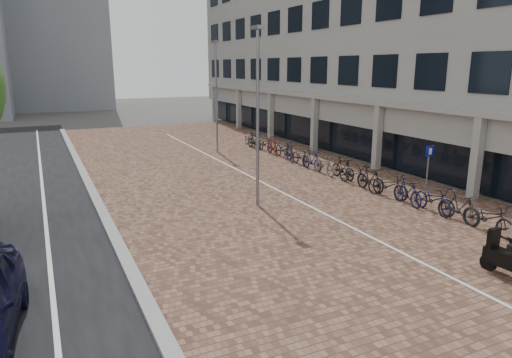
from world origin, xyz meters
name	(u,v)px	position (x,y,z in m)	size (l,w,h in m)	color
ground	(358,280)	(0.00, 0.00, 0.00)	(140.00, 140.00, 0.00)	#474442
plaza_brick	(241,174)	(2.00, 12.00, 0.01)	(14.50, 42.00, 0.04)	brown
curb	(91,189)	(-5.10, 12.00, 0.07)	(0.35, 42.00, 0.14)	gray
lane_line	(43,195)	(-7.00, 12.00, 0.02)	(0.12, 44.00, 0.00)	white
parking_line	(244,173)	(2.20, 12.00, 0.04)	(0.10, 30.00, 0.00)	white
office_building	(374,14)	(12.97, 16.00, 8.44)	(8.40, 40.00, 15.00)	#999994
parking_sign	(428,163)	(7.50, 5.22, 1.36)	(0.44, 0.10, 2.08)	slate
lamp_near	(258,121)	(0.47, 6.84, 3.29)	(0.12, 0.12, 6.58)	slate
lamp_far	(216,99)	(3.07, 18.11, 3.32)	(0.12, 0.12, 6.65)	slate
bike_row	(326,164)	(5.84, 10.20, 0.52)	(1.16, 20.41, 1.05)	black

